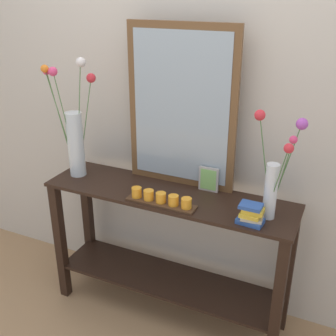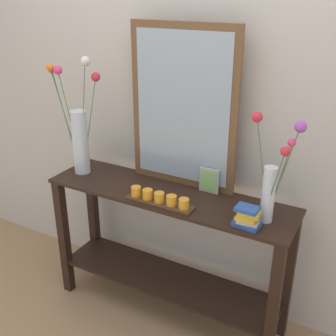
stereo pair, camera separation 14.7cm
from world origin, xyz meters
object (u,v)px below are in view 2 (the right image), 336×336
Objects in this scene: candle_tray at (159,199)px; picture_frame_small at (209,181)px; tall_vase_left at (79,133)px; mirror_leaning at (183,108)px; book_stack at (247,218)px; console_table at (168,242)px; vase_right at (272,178)px.

picture_frame_small is (0.18, 0.26, 0.04)m from candle_tray.
picture_frame_small is (0.81, 0.13, -0.19)m from tall_vase_left.
mirror_leaning is 0.43m from picture_frame_small.
tall_vase_left is 0.69m from candle_tray.
book_stack is at bearing 1.05° from candle_tray.
tall_vase_left is (-0.62, -0.01, 0.59)m from console_table.
tall_vase_left is 4.94× the size of picture_frame_small.
book_stack is at bearing -13.38° from console_table.
tall_vase_left is 1.28× the size of vase_right.
picture_frame_small is (0.19, -0.03, -0.39)m from mirror_leaning.
vase_right reaches higher than candle_tray.
book_stack is (1.12, -0.12, -0.21)m from tall_vase_left.
candle_tray is 0.49m from book_stack.
tall_vase_left reaches higher than vase_right.
vase_right is 0.45m from picture_frame_small.
console_table is 10.74× the size of book_stack.
mirror_leaning is (0.01, 0.16, 0.78)m from console_table.
candle_tray is (-0.56, -0.11, -0.21)m from vase_right.
book_stack is (0.49, 0.01, 0.02)m from candle_tray.
console_table is 1.59× the size of mirror_leaning.
vase_right is (0.58, -0.02, 0.56)m from console_table.
mirror_leaning is at bearing 92.47° from candle_tray.
picture_frame_small is 0.40m from book_stack.
console_table is 0.46m from picture_frame_small.
mirror_leaning is 6.29× the size of picture_frame_small.
candle_tray is (0.63, -0.12, -0.23)m from tall_vase_left.
book_stack is at bearing -38.43° from picture_frame_small.
mirror_leaning is 1.64× the size of vase_right.
candle_tray is 2.69× the size of picture_frame_small.
picture_frame_small is (0.20, 0.13, 0.40)m from console_table.
vase_right is at bearing -2.15° from console_table.
console_table is 2.61× the size of vase_right.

